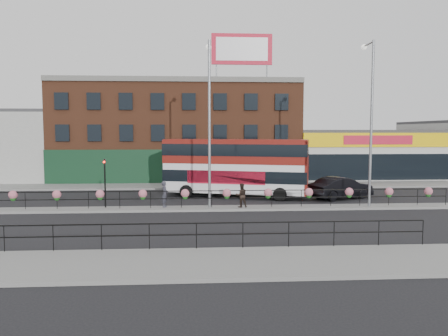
{
  "coord_description": "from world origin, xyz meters",
  "views": [
    {
      "loc": [
        -1.96,
        -28.48,
        5.17
      ],
      "look_at": [
        0.0,
        3.0,
        2.5
      ],
      "focal_mm": 35.0,
      "sensor_mm": 36.0,
      "label": 1
    }
  ],
  "objects": [
    {
      "name": "median_railing",
      "position": [
        -0.0,
        0.0,
        1.05
      ],
      "size": [
        30.04,
        0.56,
        1.23
      ],
      "color": "black",
      "rests_on": "median"
    },
    {
      "name": "traffic_light_median",
      "position": [
        -8.0,
        0.39,
        2.47
      ],
      "size": [
        0.15,
        0.28,
        3.65
      ],
      "color": "black",
      "rests_on": "median"
    },
    {
      "name": "ground",
      "position": [
        0.0,
        0.0,
        0.0
      ],
      "size": [
        120.0,
        120.0,
        0.0
      ],
      "primitive_type": "plane",
      "color": "black",
      "rests_on": "ground"
    },
    {
      "name": "pedestrian_b",
      "position": [
        0.96,
        -0.07,
        0.95
      ],
      "size": [
        0.91,
        0.78,
        1.59
      ],
      "primitive_type": "imported",
      "rotation": [
        0.0,
        0.0,
        3.26
      ],
      "color": "black",
      "rests_on": "median"
    },
    {
      "name": "brick_building",
      "position": [
        -4.0,
        19.96,
        5.13
      ],
      "size": [
        25.0,
        12.21,
        10.3
      ],
      "color": "brown",
      "rests_on": "ground"
    },
    {
      "name": "supermarket",
      "position": [
        16.0,
        19.9,
        2.65
      ],
      "size": [
        15.0,
        12.25,
        5.3
      ],
      "color": "silver",
      "rests_on": "ground"
    },
    {
      "name": "south_railing",
      "position": [
        -2.0,
        -10.1,
        0.96
      ],
      "size": [
        20.04,
        0.05,
        1.12
      ],
      "color": "black",
      "rests_on": "south_pavement"
    },
    {
      "name": "pedestrian_a",
      "position": [
        -4.1,
        0.27,
        1.01
      ],
      "size": [
        0.79,
        0.66,
        1.71
      ],
      "primitive_type": "imported",
      "rotation": [
        0.0,
        0.0,
        1.36
      ],
      "color": "#34343F",
      "rests_on": "median"
    },
    {
      "name": "south_pavement",
      "position": [
        0.0,
        -12.0,
        0.07
      ],
      "size": [
        60.0,
        4.0,
        0.15
      ],
      "primitive_type": "cube",
      "color": "gray",
      "rests_on": "ground"
    },
    {
      "name": "double_decker_bus",
      "position": [
        1.09,
        5.42,
        2.78
      ],
      "size": [
        11.48,
        5.69,
        4.53
      ],
      "color": "white",
      "rests_on": "ground"
    },
    {
      "name": "north_pavement",
      "position": [
        0.0,
        12.0,
        0.07
      ],
      "size": [
        60.0,
        4.0,
        0.15
      ],
      "primitive_type": "cube",
      "color": "gray",
      "rests_on": "ground"
    },
    {
      "name": "median",
      "position": [
        0.0,
        0.0,
        0.07
      ],
      "size": [
        60.0,
        1.6,
        0.15
      ],
      "primitive_type": "cube",
      "color": "gray",
      "rests_on": "ground"
    },
    {
      "name": "yellow_line_outer",
      "position": [
        0.0,
        -9.88,
        0.01
      ],
      "size": [
        60.0,
        0.1,
        0.01
      ],
      "primitive_type": "cube",
      "color": "gold",
      "rests_on": "ground"
    },
    {
      "name": "billboard",
      "position": [
        2.5,
        14.99,
        13.18
      ],
      "size": [
        6.0,
        0.29,
        4.4
      ],
      "color": "red",
      "rests_on": "brick_building"
    },
    {
      "name": "car",
      "position": [
        9.06,
        4.04,
        0.84
      ],
      "size": [
        5.65,
        6.46,
        1.69
      ],
      "primitive_type": "imported",
      "rotation": [
        0.0,
        0.0,
        2.0
      ],
      "color": "black",
      "rests_on": "ground"
    },
    {
      "name": "lamp_column_west",
      "position": [
        -1.14,
        0.38,
        6.61
      ],
      "size": [
        0.39,
        1.91,
        10.91
      ],
      "color": "gray",
      "rests_on": "median"
    },
    {
      "name": "yellow_line_inner",
      "position": [
        0.0,
        -9.7,
        0.01
      ],
      "size": [
        60.0,
        0.1,
        0.01
      ],
      "primitive_type": "cube",
      "color": "gold",
      "rests_on": "ground"
    },
    {
      "name": "lamp_column_east",
      "position": [
        9.58,
        0.13,
        6.66
      ],
      "size": [
        0.39,
        1.93,
        10.99
      ],
      "color": "gray",
      "rests_on": "median"
    }
  ]
}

